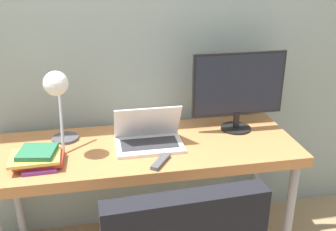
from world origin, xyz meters
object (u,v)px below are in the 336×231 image
Objects in this scene: monitor at (238,88)px; desk_lamp at (58,94)px; laptop at (149,137)px; book_stack at (38,158)px.

monitor is 1.21× the size of desk_lamp.
laptop is 0.67× the size of monitor.
laptop is 0.60m from monitor.
laptop is 1.40× the size of book_stack.
laptop is 0.58m from book_stack.
laptop reaches higher than book_stack.
desk_lamp is at bearing 48.31° from book_stack.
desk_lamp is (-0.46, 0.02, 0.28)m from laptop.
desk_lamp is 0.33m from book_stack.
book_stack is (-0.12, -0.13, -0.28)m from desk_lamp.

